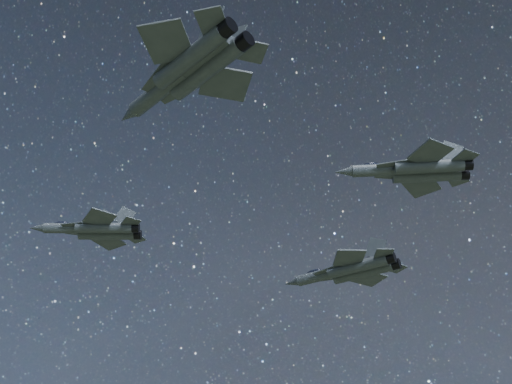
% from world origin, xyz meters
% --- Properties ---
extents(jet_lead, '(16.00, 10.62, 4.07)m').
position_xyz_m(jet_lead, '(-23.45, -0.53, 153.62)').
color(jet_lead, '#384147').
extents(jet_left, '(19.48, 13.50, 4.89)m').
position_xyz_m(jet_left, '(7.04, 21.63, 152.65)').
color(jet_left, '#384147').
extents(jet_right, '(18.72, 12.31, 4.81)m').
position_xyz_m(jet_right, '(1.63, -23.33, 153.39)').
color(jet_right, '#384147').
extents(jet_slot, '(15.71, 10.62, 3.96)m').
position_xyz_m(jet_slot, '(20.00, -2.91, 150.85)').
color(jet_slot, '#384147').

